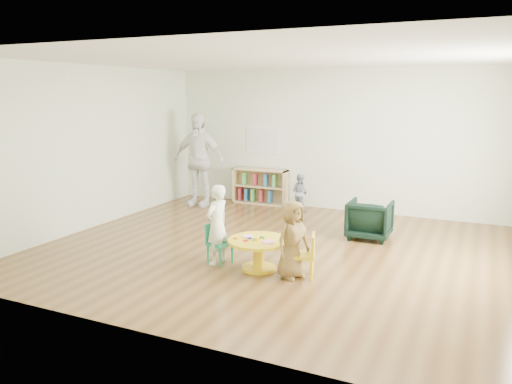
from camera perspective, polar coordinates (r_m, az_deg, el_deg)
room at (r=7.21m, az=2.92°, el=7.79°), size 7.10×7.00×2.80m
activity_table at (r=6.68m, az=0.32°, el=-6.49°), size 0.83×0.83×0.46m
kid_chair_left at (r=6.98m, az=-4.38°, el=-5.65°), size 0.37×0.37×0.56m
kid_chair_right at (r=6.45m, az=5.73°, el=-7.06°), size 0.37×0.37×0.57m
bookshelf at (r=10.64m, az=0.46°, el=0.63°), size 1.20×0.30×0.75m
alphabet_poster at (r=10.61m, az=0.82°, el=5.96°), size 0.74×0.01×0.54m
armchair at (r=8.29m, az=12.86°, el=-3.10°), size 0.67×0.69×0.62m
child_left at (r=6.85m, az=-4.48°, el=-3.75°), size 0.34×0.45×1.11m
child_right at (r=6.35m, az=4.15°, el=-5.43°), size 0.50×0.58×1.01m
toddler at (r=10.00m, az=5.02°, el=-0.05°), size 0.43×0.38×0.75m
adult_caretaker at (r=10.43m, az=-6.62°, el=3.66°), size 1.16×0.54×1.93m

